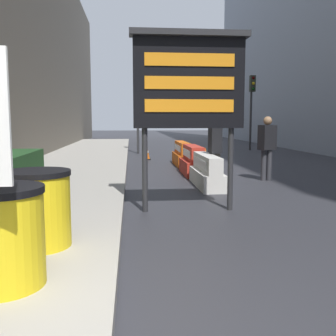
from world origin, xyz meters
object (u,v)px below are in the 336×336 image
object	(u,v)px
traffic_cone_mid	(147,153)
traffic_cone_near	(195,154)
traffic_cone_far	(205,159)
traffic_light_near_curb	(138,96)
jersey_barrier_white	(207,172)
traffic_light_far_side	(252,96)
jersey_barrier_orange_far	(182,155)
pedestrian_worker	(267,143)
message_board	(189,83)
barrel_drum_foreground	(1,236)
barrel_drum_middle	(38,208)
pedestrian_passerby	(215,146)
jersey_barrier_red_striped	(193,162)

from	to	relation	value
traffic_cone_mid	traffic_cone_near	bearing A→B (deg)	-18.18
traffic_cone_far	traffic_light_near_curb	xyz separation A→B (m)	(-2.04, 6.59, 2.41)
jersey_barrier_white	traffic_cone_near	distance (m)	6.09
traffic_cone_near	traffic_light_far_side	bearing A→B (deg)	53.15
traffic_cone_mid	traffic_cone_far	bearing A→B (deg)	-64.18
jersey_barrier_orange_far	traffic_light_near_curb	world-z (taller)	traffic_light_near_curb
traffic_cone_far	pedestrian_worker	xyz separation A→B (m)	(1.23, -2.26, 0.65)
traffic_cone_far	traffic_cone_mid	bearing A→B (deg)	115.82
message_board	traffic_cone_mid	xyz separation A→B (m)	(-0.36, 9.22, -1.99)
traffic_cone_far	barrel_drum_foreground	bearing A→B (deg)	-111.40
barrel_drum_foreground	traffic_cone_near	world-z (taller)	barrel_drum_foreground
jersey_barrier_orange_far	traffic_cone_far	size ratio (longest dim) A/B	2.78
traffic_light_far_side	pedestrian_worker	world-z (taller)	traffic_light_far_side
barrel_drum_middle	traffic_cone_near	size ratio (longest dim) A/B	1.58
traffic_light_far_side	barrel_drum_foreground	bearing A→B (deg)	-113.77
traffic_light_near_curb	pedestrian_worker	world-z (taller)	traffic_light_near_curb
barrel_drum_foreground	message_board	distance (m)	4.35
barrel_drum_foreground	pedestrian_passerby	xyz separation A→B (m)	(3.23, 6.21, 0.36)
traffic_cone_far	traffic_light_far_side	xyz separation A→B (m)	(4.04, 8.18, 2.50)
barrel_drum_middle	traffic_cone_mid	distance (m)	11.67
traffic_light_far_side	pedestrian_passerby	size ratio (longest dim) A/B	2.39
traffic_light_near_curb	traffic_light_far_side	bearing A→B (deg)	14.68
traffic_light_near_curb	pedestrian_worker	bearing A→B (deg)	-69.73
traffic_cone_near	traffic_cone_far	world-z (taller)	traffic_cone_far
barrel_drum_middle	traffic_light_far_side	world-z (taller)	traffic_light_far_side
barrel_drum_foreground	pedestrian_worker	distance (m)	8.27
barrel_drum_middle	pedestrian_passerby	xyz separation A→B (m)	(3.17, 5.13, 0.36)
traffic_light_near_curb	pedestrian_worker	xyz separation A→B (m)	(3.27, -8.86, -1.76)
barrel_drum_middle	message_board	world-z (taller)	message_board
message_board	jersey_barrier_orange_far	size ratio (longest dim) A/B	1.50
traffic_light_near_curb	barrel_drum_middle	bearing A→B (deg)	-95.62
traffic_cone_far	traffic_light_near_curb	world-z (taller)	traffic_light_near_curb
traffic_cone_near	pedestrian_passerby	bearing A→B (deg)	-94.42
traffic_cone_mid	traffic_light_far_side	xyz separation A→B (m)	(5.79, 4.58, 2.59)
jersey_barrier_red_striped	traffic_cone_near	world-z (taller)	jersey_barrier_red_striped
traffic_cone_mid	pedestrian_worker	distance (m)	6.63
traffic_light_far_side	pedestrian_passerby	distance (m)	11.96
barrel_drum_middle	traffic_cone_far	distance (m)	8.66
pedestrian_passerby	pedestrian_worker	bearing A→B (deg)	-73.04
pedestrian_passerby	message_board	bearing A→B (deg)	156.43
barrel_drum_foreground	pedestrian_worker	size ratio (longest dim) A/B	0.51
traffic_cone_mid	pedestrian_worker	xyz separation A→B (m)	(2.98, -5.87, 0.74)
barrel_drum_middle	traffic_cone_mid	size ratio (longest dim) A/B	1.57
traffic_cone_far	pedestrian_worker	world-z (taller)	pedestrian_worker
message_board	traffic_cone_far	distance (m)	6.08
traffic_cone_mid	barrel_drum_foreground	bearing A→B (deg)	-98.06
traffic_light_near_curb	jersey_barrier_orange_far	bearing A→B (deg)	-73.62
barrel_drum_foreground	jersey_barrier_orange_far	distance (m)	10.97
message_board	jersey_barrier_red_striped	bearing A→B (deg)	79.87
message_board	traffic_cone_mid	world-z (taller)	message_board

